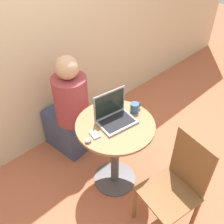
{
  "coord_description": "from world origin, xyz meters",
  "views": [
    {
      "loc": [
        -1.16,
        -1.17,
        2.29
      ],
      "look_at": [
        0.01,
        0.05,
        0.87
      ],
      "focal_mm": 42.0,
      "sensor_mm": 36.0,
      "label": 1
    }
  ],
  "objects_px": {
    "laptop": "(114,116)",
    "chair_empty": "(176,187)",
    "cell_phone": "(95,134)",
    "person_seated": "(69,114)"
  },
  "relations": [
    {
      "from": "laptop",
      "to": "person_seated",
      "type": "bearing_deg",
      "value": 94.89
    },
    {
      "from": "cell_phone",
      "to": "chair_empty",
      "type": "xyz_separation_m",
      "value": [
        0.27,
        -0.66,
        -0.3
      ]
    },
    {
      "from": "chair_empty",
      "to": "person_seated",
      "type": "distance_m",
      "value": 1.3
    },
    {
      "from": "laptop",
      "to": "cell_phone",
      "type": "xyz_separation_m",
      "value": [
        -0.24,
        -0.02,
        -0.05
      ]
    },
    {
      "from": "cell_phone",
      "to": "person_seated",
      "type": "relative_size",
      "value": 0.09
    },
    {
      "from": "laptop",
      "to": "person_seated",
      "type": "height_order",
      "value": "person_seated"
    },
    {
      "from": "laptop",
      "to": "cell_phone",
      "type": "relative_size",
      "value": 3.19
    },
    {
      "from": "chair_empty",
      "to": "person_seated",
      "type": "height_order",
      "value": "person_seated"
    },
    {
      "from": "person_seated",
      "to": "laptop",
      "type": "bearing_deg",
      "value": -85.11
    },
    {
      "from": "laptop",
      "to": "chair_empty",
      "type": "bearing_deg",
      "value": -87.41
    }
  ]
}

